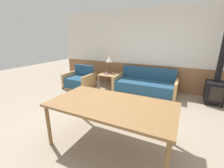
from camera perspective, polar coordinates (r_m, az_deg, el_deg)
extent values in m
plane|color=gray|center=(3.36, 1.97, -14.44)|extent=(16.00, 16.00, 0.00)
cube|color=#8E603D|center=(5.53, 13.46, 2.82)|extent=(7.20, 0.06, 0.85)
cube|color=silver|center=(5.36, 14.50, 16.92)|extent=(7.20, 0.06, 1.85)
cube|color=tan|center=(5.08, 12.15, -3.07)|extent=(1.98, 0.86, 0.06)
cube|color=navy|center=(5.00, 12.23, -1.02)|extent=(1.82, 0.78, 0.33)
cube|color=navy|center=(5.28, 13.60, 4.01)|extent=(1.82, 0.10, 0.40)
cube|color=tan|center=(5.30, 2.36, 0.87)|extent=(0.08, 0.86, 0.53)
cube|color=tan|center=(4.88, 23.15, -2.02)|extent=(0.08, 0.86, 0.53)
cube|color=tan|center=(5.61, -12.32, -1.11)|extent=(0.95, 0.77, 0.06)
cube|color=navy|center=(5.54, -12.58, 0.76)|extent=(0.79, 0.69, 0.33)
cube|color=navy|center=(5.72, -10.60, 5.18)|extent=(0.79, 0.10, 0.40)
cube|color=tan|center=(5.82, -15.82, 1.72)|extent=(0.08, 0.77, 0.53)
cube|color=tan|center=(5.29, -8.79, 0.64)|extent=(0.08, 0.77, 0.53)
cube|color=tan|center=(5.42, -1.33, 3.72)|extent=(0.59, 0.59, 0.03)
cylinder|color=tan|center=(5.39, -5.14, 0.79)|extent=(0.04, 0.04, 0.48)
cylinder|color=tan|center=(5.14, -0.07, 0.03)|extent=(0.04, 0.04, 0.48)
cylinder|color=tan|center=(5.83, -2.41, 2.12)|extent=(0.04, 0.04, 0.48)
cylinder|color=tan|center=(5.60, 2.37, 1.49)|extent=(0.04, 0.04, 0.48)
cylinder|color=#4C3823|center=(5.51, -0.92, 4.21)|extent=(0.17, 0.17, 0.02)
cylinder|color=#4C3823|center=(5.46, -0.94, 6.37)|extent=(0.02, 0.02, 0.40)
cone|color=silver|center=(5.41, -0.95, 9.41)|extent=(0.25, 0.25, 0.18)
cube|color=white|center=(5.34, -2.13, 3.75)|extent=(0.22, 0.15, 0.02)
cube|color=#994C84|center=(5.33, -2.00, 3.92)|extent=(0.17, 0.12, 0.02)
cube|color=olive|center=(2.41, -0.29, -7.86)|extent=(2.00, 1.05, 0.04)
cylinder|color=olive|center=(2.80, -23.00, -14.33)|extent=(0.06, 0.06, 0.72)
cylinder|color=olive|center=(2.04, 20.04, -27.54)|extent=(0.06, 0.06, 0.72)
cylinder|color=olive|center=(3.39, -11.05, -7.53)|extent=(0.06, 0.06, 0.72)
cylinder|color=olive|center=(2.79, 22.54, -14.39)|extent=(0.06, 0.06, 0.72)
cylinder|color=black|center=(4.83, 32.00, -6.29)|extent=(0.04, 0.04, 0.10)
cylinder|color=black|center=(4.89, 36.43, -6.80)|extent=(0.04, 0.04, 0.10)
cylinder|color=black|center=(5.20, 31.67, -4.66)|extent=(0.04, 0.04, 0.10)
cylinder|color=black|center=(5.26, 35.78, -5.17)|extent=(0.04, 0.04, 0.10)
cube|color=black|center=(4.94, 34.58, -2.32)|extent=(0.48, 0.50, 0.53)
cube|color=black|center=(4.70, 34.95, -3.26)|extent=(0.29, 0.01, 0.37)
cylinder|color=black|center=(4.79, 36.94, 11.24)|extent=(0.15, 0.15, 1.82)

